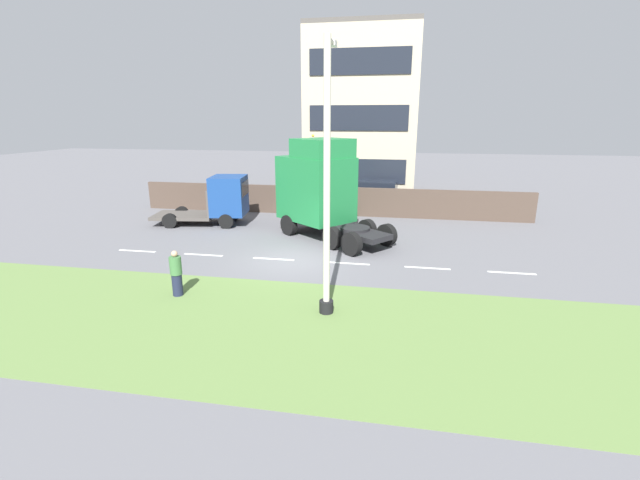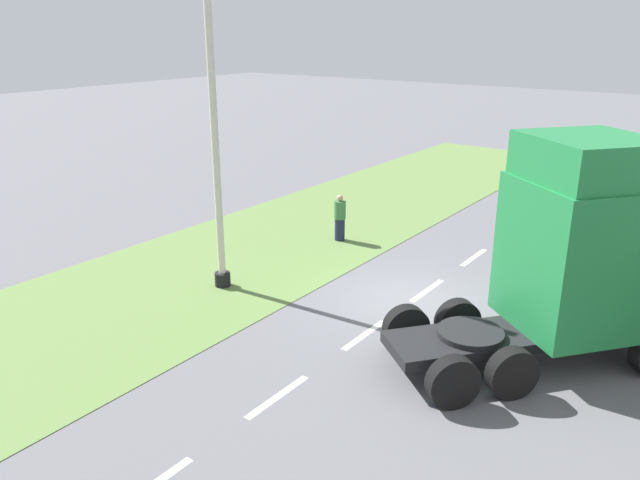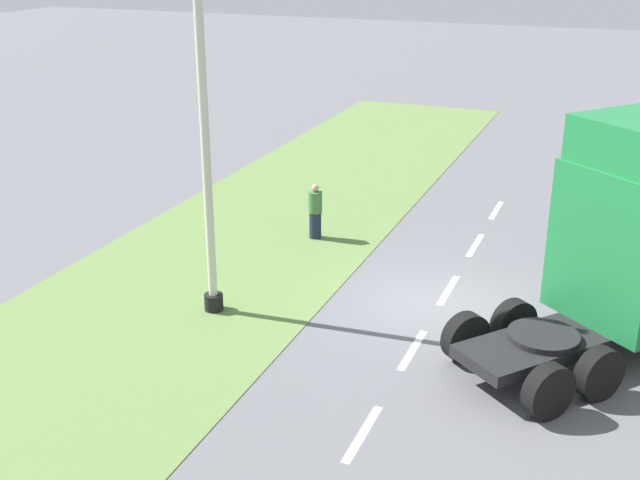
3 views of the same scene
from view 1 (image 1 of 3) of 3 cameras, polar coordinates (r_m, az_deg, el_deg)
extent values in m
plane|color=slate|center=(18.13, -3.49, -2.70)|extent=(120.00, 120.00, 0.00)
cube|color=#607F42|center=(12.83, -9.94, -11.09)|extent=(7.00, 44.00, 0.01)
cube|color=white|center=(18.23, 24.21, -4.02)|extent=(0.16, 1.80, 0.00)
cube|color=white|center=(17.70, 14.12, -3.63)|extent=(0.16, 1.80, 0.00)
cube|color=white|center=(17.75, 3.76, -3.12)|extent=(0.16, 1.80, 0.00)
cube|color=white|center=(18.36, -6.22, -2.52)|extent=(0.16, 1.80, 0.00)
cube|color=white|center=(19.48, -15.29, -1.91)|extent=(0.16, 1.80, 0.00)
cube|color=white|center=(21.04, -23.20, -1.35)|extent=(0.16, 1.80, 0.00)
cube|color=#4C3D33|center=(26.47, 1.10, 5.24)|extent=(0.25, 24.00, 1.74)
cube|color=#C1B293|center=(34.42, 5.95, 15.88)|extent=(10.01, 7.69, 11.60)
cube|color=#1E232D|center=(29.60, 4.97, 9.16)|extent=(0.08, 6.54, 1.62)
cube|color=#1E232D|center=(29.40, 5.13, 15.91)|extent=(0.08, 6.54, 1.62)
cube|color=#1E232D|center=(29.60, 5.31, 22.66)|extent=(0.08, 6.54, 1.62)
cube|color=#56514C|center=(34.93, 6.25, 25.69)|extent=(10.01, 7.69, 0.30)
cube|color=#56514C|center=(36.24, 3.04, 26.52)|extent=(0.70, 0.70, 1.10)
cube|color=#56514C|center=(35.96, 9.15, 26.44)|extent=(0.70, 0.70, 1.10)
cube|color=black|center=(20.99, 1.95, 1.81)|extent=(5.03, 5.76, 0.24)
cube|color=#1E7A3D|center=(21.69, -0.56, 6.87)|extent=(4.13, 4.27, 3.16)
cube|color=black|center=(23.16, -3.37, 5.68)|extent=(1.70, 1.39, 1.77)
cube|color=black|center=(22.96, -3.43, 9.09)|extent=(1.79, 1.47, 1.01)
cube|color=#1E7A3D|center=(21.07, 0.36, 12.16)|extent=(3.27, 3.25, 0.90)
sphere|color=orange|center=(22.68, -0.94, 13.74)|extent=(0.14, 0.14, 0.14)
cylinder|color=black|center=(19.96, 4.70, 1.56)|extent=(1.94, 1.94, 0.12)
cylinder|color=black|center=(21.96, -4.18, 2.02)|extent=(0.90, 1.01, 1.04)
cylinder|color=black|center=(23.37, 0.38, 2.92)|extent=(0.90, 1.01, 1.04)
cylinder|color=black|center=(19.49, 1.63, 0.26)|extent=(0.90, 1.01, 1.04)
cylinder|color=black|center=(21.07, 6.29, 1.37)|extent=(0.90, 1.01, 1.04)
cylinder|color=black|center=(18.62, 4.23, -0.54)|extent=(0.90, 1.01, 1.04)
cylinder|color=black|center=(20.26, 8.88, 0.68)|extent=(0.90, 1.01, 1.04)
cube|color=navy|center=(24.44, -12.04, 5.83)|extent=(2.35, 2.10, 2.13)
cube|color=black|center=(24.18, -9.96, 6.86)|extent=(1.84, 0.32, 0.77)
cube|color=#4C4742|center=(25.39, -17.57, 3.15)|extent=(2.59, 3.63, 0.18)
cube|color=#4C4742|center=(24.74, -14.15, 5.07)|extent=(2.09, 0.42, 1.49)
cylinder|color=black|center=(25.61, -11.39, 3.48)|extent=(0.36, 0.83, 0.80)
cylinder|color=black|center=(23.77, -12.40, 2.46)|extent=(0.36, 0.83, 0.80)
cylinder|color=black|center=(26.47, -17.94, 3.42)|extent=(0.36, 0.83, 0.80)
cylinder|color=black|center=(24.69, -19.40, 2.42)|extent=(0.36, 0.83, 0.80)
cube|color=navy|center=(27.97, 7.29, 5.47)|extent=(2.31, 4.69, 0.99)
cube|color=black|center=(27.82, 7.58, 7.12)|extent=(1.84, 2.63, 0.66)
cylinder|color=black|center=(27.44, 3.92, 4.41)|extent=(0.26, 0.66, 0.64)
cylinder|color=black|center=(29.16, 4.64, 5.08)|extent=(0.26, 0.66, 0.64)
cylinder|color=black|center=(27.01, 10.07, 4.02)|extent=(0.26, 0.66, 0.64)
cylinder|color=black|center=(28.76, 10.44, 4.72)|extent=(0.26, 0.66, 0.64)
cylinder|color=black|center=(13.31, 0.84, -8.88)|extent=(0.43, 0.43, 0.40)
cylinder|color=beige|center=(12.22, 0.91, 7.29)|extent=(0.20, 0.20, 7.90)
cylinder|color=beige|center=(12.69, 1.36, 25.05)|extent=(0.90, 0.14, 0.14)
cube|color=silver|center=(13.13, 1.70, 24.74)|extent=(0.44, 0.20, 0.16)
cylinder|color=#1E233D|center=(15.24, -18.48, -5.69)|extent=(0.34, 0.34, 0.77)
cylinder|color=#3F723F|center=(15.01, -18.71, -3.24)|extent=(0.39, 0.39, 0.61)
sphere|color=tan|center=(14.88, -18.85, -1.75)|extent=(0.21, 0.21, 0.21)
camera|label=2|loc=(25.40, 33.40, 15.97)|focal=35.00mm
camera|label=3|loc=(24.04, 44.16, 17.38)|focal=45.00mm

